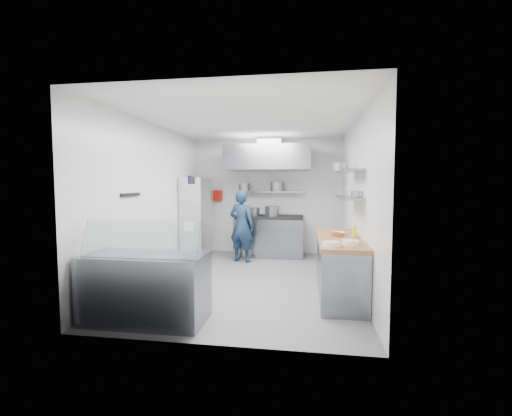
% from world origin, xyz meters
% --- Properties ---
extents(floor, '(5.00, 5.00, 0.00)m').
position_xyz_m(floor, '(0.00, 0.00, 0.00)').
color(floor, '#5E5E61').
rests_on(floor, ground).
extents(ceiling, '(5.00, 5.00, 0.00)m').
position_xyz_m(ceiling, '(0.00, 0.00, 2.80)').
color(ceiling, silver).
rests_on(ceiling, wall_back).
extents(wall_back, '(3.60, 2.80, 0.02)m').
position_xyz_m(wall_back, '(0.00, 2.50, 1.40)').
color(wall_back, white).
rests_on(wall_back, floor).
extents(wall_front, '(3.60, 2.80, 0.02)m').
position_xyz_m(wall_front, '(0.00, -2.50, 1.40)').
color(wall_front, white).
rests_on(wall_front, floor).
extents(wall_left, '(2.80, 5.00, 0.02)m').
position_xyz_m(wall_left, '(-1.80, 0.00, 1.40)').
color(wall_left, white).
rests_on(wall_left, floor).
extents(wall_right, '(2.80, 5.00, 0.02)m').
position_xyz_m(wall_right, '(1.80, 0.00, 1.40)').
color(wall_right, white).
rests_on(wall_right, floor).
extents(gas_range, '(1.60, 0.80, 0.90)m').
position_xyz_m(gas_range, '(0.10, 2.10, 0.45)').
color(gas_range, gray).
rests_on(gas_range, floor).
extents(cooktop, '(1.57, 0.78, 0.06)m').
position_xyz_m(cooktop, '(0.10, 2.10, 0.93)').
color(cooktop, black).
rests_on(cooktop, gas_range).
extents(stock_pot_left, '(0.25, 0.25, 0.20)m').
position_xyz_m(stock_pot_left, '(-0.26, 2.05, 1.06)').
color(stock_pot_left, slate).
rests_on(stock_pot_left, cooktop).
extents(stock_pot_mid, '(0.34, 0.34, 0.24)m').
position_xyz_m(stock_pot_mid, '(0.17, 1.96, 1.08)').
color(stock_pot_mid, slate).
rests_on(stock_pot_mid, cooktop).
extents(over_range_shelf, '(1.60, 0.30, 0.04)m').
position_xyz_m(over_range_shelf, '(0.10, 2.34, 1.52)').
color(over_range_shelf, gray).
rests_on(over_range_shelf, wall_back).
extents(shelf_pot_a, '(0.27, 0.27, 0.18)m').
position_xyz_m(shelf_pot_a, '(-0.53, 2.22, 1.63)').
color(shelf_pot_a, slate).
rests_on(shelf_pot_a, over_range_shelf).
extents(shelf_pot_b, '(0.32, 0.32, 0.22)m').
position_xyz_m(shelf_pot_b, '(0.26, 2.23, 1.65)').
color(shelf_pot_b, slate).
rests_on(shelf_pot_b, over_range_shelf).
extents(extractor_hood, '(1.90, 1.15, 0.55)m').
position_xyz_m(extractor_hood, '(0.10, 1.93, 2.30)').
color(extractor_hood, gray).
rests_on(extractor_hood, wall_back).
extents(hood_duct, '(0.55, 0.55, 0.24)m').
position_xyz_m(hood_duct, '(0.10, 2.15, 2.68)').
color(hood_duct, slate).
rests_on(hood_duct, extractor_hood).
extents(red_firebox, '(0.22, 0.10, 0.26)m').
position_xyz_m(red_firebox, '(-1.25, 2.44, 1.42)').
color(red_firebox, '#B31A0E').
rests_on(red_firebox, wall_back).
extents(chef, '(0.66, 0.53, 1.59)m').
position_xyz_m(chef, '(-0.44, 1.40, 0.79)').
color(chef, '#152740').
rests_on(chef, floor).
extents(wire_rack, '(0.50, 0.90, 1.85)m').
position_xyz_m(wire_rack, '(-1.53, 1.58, 0.93)').
color(wire_rack, silver).
rests_on(wire_rack, floor).
extents(rack_bin_a, '(0.17, 0.21, 0.19)m').
position_xyz_m(rack_bin_a, '(-1.53, 1.12, 0.80)').
color(rack_bin_a, white).
rests_on(rack_bin_a, wire_rack).
extents(rack_bin_b, '(0.13, 0.17, 0.15)m').
position_xyz_m(rack_bin_b, '(-1.53, 1.49, 1.30)').
color(rack_bin_b, yellow).
rests_on(rack_bin_b, wire_rack).
extents(rack_jar, '(0.11, 0.11, 0.18)m').
position_xyz_m(rack_jar, '(-1.48, 1.06, 1.80)').
color(rack_jar, black).
rests_on(rack_jar, wire_rack).
extents(knife_strip, '(0.04, 0.55, 0.05)m').
position_xyz_m(knife_strip, '(-1.78, -0.90, 1.55)').
color(knife_strip, black).
rests_on(knife_strip, wall_left).
extents(prep_counter_base, '(0.62, 2.00, 0.84)m').
position_xyz_m(prep_counter_base, '(1.48, -0.60, 0.42)').
color(prep_counter_base, gray).
rests_on(prep_counter_base, floor).
extents(prep_counter_top, '(0.65, 2.04, 0.06)m').
position_xyz_m(prep_counter_top, '(1.48, -0.60, 0.87)').
color(prep_counter_top, '#9A603C').
rests_on(prep_counter_top, prep_counter_base).
extents(plate_stack_a, '(0.24, 0.24, 0.06)m').
position_xyz_m(plate_stack_a, '(1.31, -1.38, 0.93)').
color(plate_stack_a, white).
rests_on(plate_stack_a, prep_counter_top).
extents(plate_stack_b, '(0.23, 0.23, 0.06)m').
position_xyz_m(plate_stack_b, '(1.57, -1.21, 0.93)').
color(plate_stack_b, white).
rests_on(plate_stack_b, prep_counter_top).
extents(copper_pan, '(0.16, 0.16, 0.06)m').
position_xyz_m(copper_pan, '(1.44, -0.52, 0.93)').
color(copper_pan, '#B56333').
rests_on(copper_pan, prep_counter_top).
extents(squeeze_bottle, '(0.06, 0.06, 0.18)m').
position_xyz_m(squeeze_bottle, '(1.71, -0.52, 0.99)').
color(squeeze_bottle, yellow).
rests_on(squeeze_bottle, prep_counter_top).
extents(mixing_bowl, '(0.21, 0.21, 0.05)m').
position_xyz_m(mixing_bowl, '(1.49, -0.33, 0.92)').
color(mixing_bowl, white).
rests_on(mixing_bowl, prep_counter_top).
extents(wall_shelf_lower, '(0.30, 1.30, 0.04)m').
position_xyz_m(wall_shelf_lower, '(1.64, -0.30, 1.50)').
color(wall_shelf_lower, gray).
rests_on(wall_shelf_lower, wall_right).
extents(wall_shelf_upper, '(0.30, 1.30, 0.04)m').
position_xyz_m(wall_shelf_upper, '(1.64, -0.30, 1.92)').
color(wall_shelf_upper, gray).
rests_on(wall_shelf_upper, wall_right).
extents(shelf_pot_c, '(0.23, 0.23, 0.10)m').
position_xyz_m(shelf_pot_c, '(1.75, -0.61, 1.57)').
color(shelf_pot_c, slate).
rests_on(shelf_pot_c, wall_shelf_lower).
extents(shelf_pot_d, '(0.28, 0.28, 0.14)m').
position_xyz_m(shelf_pot_d, '(1.54, 0.19, 2.01)').
color(shelf_pot_d, slate).
rests_on(shelf_pot_d, wall_shelf_upper).
extents(display_case, '(1.50, 0.70, 0.85)m').
position_xyz_m(display_case, '(-1.00, -2.00, 0.42)').
color(display_case, gray).
rests_on(display_case, floor).
extents(display_glass, '(1.47, 0.19, 0.42)m').
position_xyz_m(display_glass, '(-1.00, -2.12, 1.07)').
color(display_glass, silver).
rests_on(display_glass, display_case).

